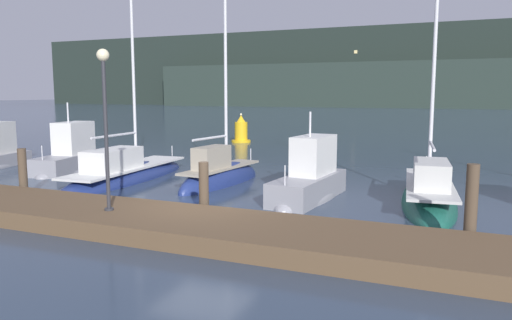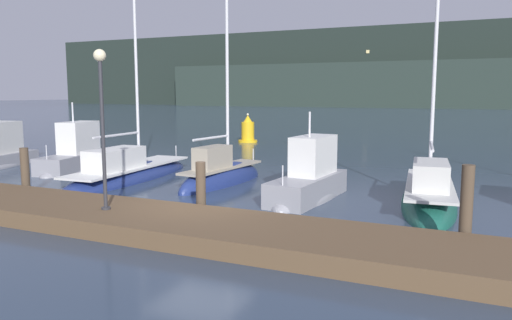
{
  "view_description": "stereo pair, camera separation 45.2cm",
  "coord_description": "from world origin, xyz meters",
  "px_view_note": "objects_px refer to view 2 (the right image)",
  "views": [
    {
      "loc": [
        6.78,
        -12.02,
        3.53
      ],
      "look_at": [
        0.0,
        3.86,
        1.2
      ],
      "focal_mm": 35.0,
      "sensor_mm": 36.0,
      "label": 1
    },
    {
      "loc": [
        7.2,
        -11.84,
        3.53
      ],
      "look_at": [
        0.0,
        3.86,
        1.2
      ],
      "focal_mm": 35.0,
      "sensor_mm": 36.0,
      "label": 2
    }
  ],
  "objects_px": {
    "motorboat_berth_2": "(75,160)",
    "channel_buoy": "(248,131)",
    "motorboat_berth_5": "(309,188)",
    "sailboat_berth_4": "(221,180)",
    "sailboat_berth_3": "(129,175)",
    "sailboat_berth_6": "(429,200)",
    "dock_lamppost": "(102,104)"
  },
  "relations": [
    {
      "from": "sailboat_berth_6",
      "to": "dock_lamppost",
      "type": "relative_size",
      "value": 2.51
    },
    {
      "from": "motorboat_berth_2",
      "to": "channel_buoy",
      "type": "height_order",
      "value": "motorboat_berth_2"
    },
    {
      "from": "sailboat_berth_3",
      "to": "motorboat_berth_5",
      "type": "bearing_deg",
      "value": -4.24
    },
    {
      "from": "sailboat_berth_6",
      "to": "channel_buoy",
      "type": "distance_m",
      "value": 21.22
    },
    {
      "from": "sailboat_berth_4",
      "to": "sailboat_berth_6",
      "type": "relative_size",
      "value": 0.82
    },
    {
      "from": "motorboat_berth_2",
      "to": "channel_buoy",
      "type": "bearing_deg",
      "value": 84.13
    },
    {
      "from": "sailboat_berth_4",
      "to": "sailboat_berth_3",
      "type": "bearing_deg",
      "value": -171.05
    },
    {
      "from": "channel_buoy",
      "to": "dock_lamppost",
      "type": "relative_size",
      "value": 0.5
    },
    {
      "from": "motorboat_berth_2",
      "to": "sailboat_berth_3",
      "type": "height_order",
      "value": "sailboat_berth_3"
    },
    {
      "from": "sailboat_berth_3",
      "to": "sailboat_berth_6",
      "type": "distance_m",
      "value": 11.72
    },
    {
      "from": "sailboat_berth_4",
      "to": "sailboat_berth_6",
      "type": "height_order",
      "value": "sailboat_berth_6"
    },
    {
      "from": "sailboat_berth_4",
      "to": "motorboat_berth_5",
      "type": "bearing_deg",
      "value": -17.01
    },
    {
      "from": "motorboat_berth_5",
      "to": "channel_buoy",
      "type": "height_order",
      "value": "motorboat_berth_5"
    },
    {
      "from": "sailboat_berth_3",
      "to": "dock_lamppost",
      "type": "bearing_deg",
      "value": -55.76
    },
    {
      "from": "sailboat_berth_6",
      "to": "sailboat_berth_4",
      "type": "bearing_deg",
      "value": 176.34
    },
    {
      "from": "motorboat_berth_2",
      "to": "channel_buoy",
      "type": "relative_size",
      "value": 2.27
    },
    {
      "from": "sailboat_berth_4",
      "to": "dock_lamppost",
      "type": "relative_size",
      "value": 2.06
    },
    {
      "from": "motorboat_berth_2",
      "to": "sailboat_berth_3",
      "type": "relative_size",
      "value": 0.44
    },
    {
      "from": "motorboat_berth_5",
      "to": "channel_buoy",
      "type": "distance_m",
      "value": 19.56
    },
    {
      "from": "motorboat_berth_5",
      "to": "motorboat_berth_2",
      "type": "bearing_deg",
      "value": 172.59
    },
    {
      "from": "motorboat_berth_5",
      "to": "sailboat_berth_6",
      "type": "distance_m",
      "value": 3.83
    },
    {
      "from": "motorboat_berth_2",
      "to": "sailboat_berth_6",
      "type": "height_order",
      "value": "sailboat_berth_6"
    },
    {
      "from": "motorboat_berth_5",
      "to": "channel_buoy",
      "type": "xyz_separation_m",
      "value": [
        -10.23,
        16.67,
        0.4
      ]
    },
    {
      "from": "motorboat_berth_5",
      "to": "sailboat_berth_4",
      "type": "bearing_deg",
      "value": 162.99
    },
    {
      "from": "motorboat_berth_2",
      "to": "sailboat_berth_4",
      "type": "distance_m",
      "value": 7.82
    },
    {
      "from": "sailboat_berth_3",
      "to": "dock_lamppost",
      "type": "relative_size",
      "value": 2.57
    },
    {
      "from": "sailboat_berth_4",
      "to": "channel_buoy",
      "type": "xyz_separation_m",
      "value": [
        -6.25,
        15.46,
        0.63
      ]
    },
    {
      "from": "motorboat_berth_2",
      "to": "sailboat_berth_3",
      "type": "bearing_deg",
      "value": -13.84
    },
    {
      "from": "motorboat_berth_2",
      "to": "sailboat_berth_3",
      "type": "xyz_separation_m",
      "value": [
        3.82,
        -0.94,
        -0.29
      ]
    },
    {
      "from": "sailboat_berth_6",
      "to": "channel_buoy",
      "type": "height_order",
      "value": "sailboat_berth_6"
    },
    {
      "from": "sailboat_berth_4",
      "to": "motorboat_berth_5",
      "type": "relative_size",
      "value": 1.87
    },
    {
      "from": "sailboat_berth_3",
      "to": "sailboat_berth_6",
      "type": "height_order",
      "value": "sailboat_berth_3"
    }
  ]
}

